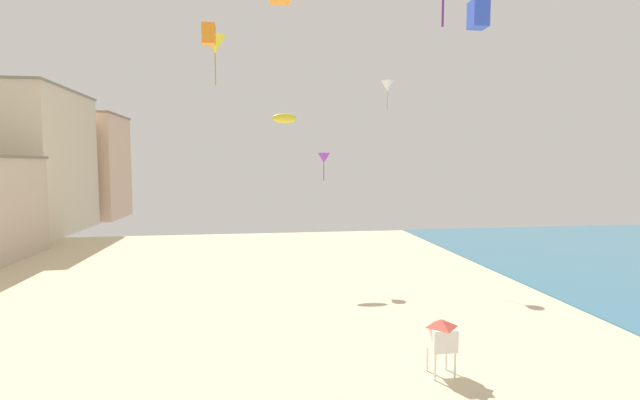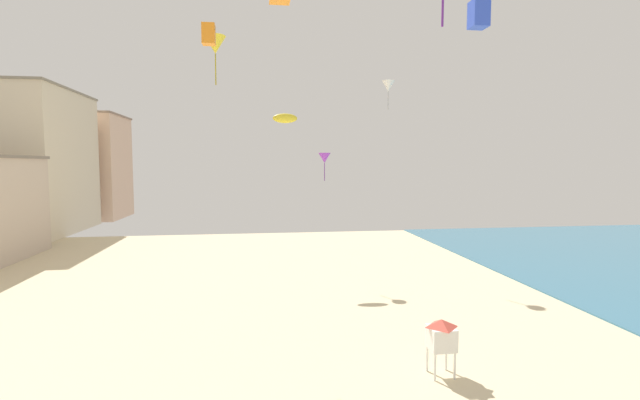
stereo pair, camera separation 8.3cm
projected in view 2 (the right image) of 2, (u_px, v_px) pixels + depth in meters
boardwalk_hotel_far at (19, 162)px, 60.50m from camera, size 14.84×18.46×19.42m
boardwalk_hotel_distant at (71, 167)px, 77.30m from camera, size 17.46×12.93×17.88m
lifeguard_stand at (441, 335)px, 19.88m from camera, size 1.10×1.10×2.55m
kite_white_delta at (388, 86)px, 39.35m from camera, size 1.11×1.11×2.51m
kite_yellow_parafoil at (285, 118)px, 37.96m from camera, size 2.07×0.58×0.81m
kite_purple_delta_3 at (324, 158)px, 36.86m from camera, size 1.01×1.01×2.29m
kite_blue_box at (479, 14)px, 25.29m from camera, size 0.95×0.95×1.49m
kite_orange_box_2 at (209, 34)px, 19.74m from camera, size 0.56×0.56×0.89m
kite_yellow_delta at (215, 45)px, 26.12m from camera, size 1.23×1.23×2.80m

